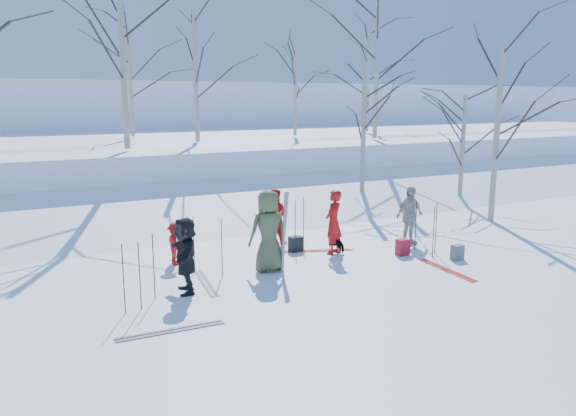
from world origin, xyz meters
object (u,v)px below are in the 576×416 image
skier_olive_center (268,231)px  backpack_grey (457,252)px  skier_redor_behind (274,217)px  backpack_dark (296,244)px  backpack_red (403,247)px  skier_red_north (333,222)px  skier_grey_west (185,255)px  dog (336,244)px  skier_red_seated (175,244)px  skier_cream_east (409,215)px

skier_olive_center → backpack_grey: (4.55, -1.42, -0.77)m
skier_redor_behind → backpack_dark: bearing=137.2°
skier_redor_behind → backpack_red: (2.39, -2.61, -0.56)m
skier_red_north → backpack_red: bearing=113.6°
backpack_grey → backpack_dark: (-3.18, 2.59, 0.01)m
skier_grey_west → dog: size_ratio=2.99×
skier_grey_west → backpack_dark: bearing=128.6°
backpack_grey → skier_olive_center: bearing=162.6°
skier_olive_center → skier_red_seated: skier_olive_center is taller
skier_red_seated → skier_grey_west: bearing=168.2°
skier_olive_center → skier_grey_west: skier_olive_center is taller
dog → backpack_dark: (-0.89, 0.56, -0.03)m
skier_red_seated → backpack_dark: size_ratio=2.61×
skier_red_north → skier_red_seated: 4.03m
skier_olive_center → skier_redor_behind: (1.24, 2.17, -0.19)m
skier_grey_west → backpack_red: size_ratio=3.80×
skier_red_seated → skier_grey_west: 2.09m
skier_redor_behind → skier_red_seated: skier_redor_behind is taller
backpack_grey → backpack_dark: 4.10m
skier_olive_center → backpack_grey: size_ratio=5.04×
skier_olive_center → backpack_red: skier_olive_center is taller
skier_grey_west → backpack_dark: size_ratio=3.99×
skier_olive_center → skier_redor_behind: bearing=-118.0°
skier_cream_east → backpack_grey: skier_cream_east is taller
skier_red_north → skier_cream_east: 2.36m
dog → skier_red_north: bearing=-3.2°
dog → backpack_grey: 3.06m
dog → backpack_red: size_ratio=1.27×
skier_redor_behind → skier_cream_east: skier_cream_east is taller
skier_olive_center → skier_cream_east: 4.50m
skier_redor_behind → backpack_dark: 1.16m
skier_redor_behind → dog: bearing=163.1°
backpack_red → backpack_grey: size_ratio=1.11×
skier_cream_east → skier_grey_west: 6.72m
skier_cream_east → dog: 2.32m
skier_olive_center → backpack_red: size_ratio=4.56×
skier_cream_east → skier_grey_west: bearing=-179.5°
skier_grey_west → skier_red_north: bearing=116.9°
backpack_red → skier_red_seated: bearing=160.2°
skier_red_seated → skier_grey_west: size_ratio=0.65×
skier_red_seated → backpack_grey: bearing=-115.6°
skier_red_north → skier_red_seated: (-3.91, 0.96, -0.31)m
skier_grey_west → dog: bearing=117.4°
skier_red_seated → skier_cream_east: size_ratio=0.64×
backpack_grey → skier_redor_behind: bearing=132.7°
skier_olive_center → backpack_red: 3.73m
skier_red_seated → dog: 4.14m
backpack_grey → backpack_dark: bearing=140.8°
skier_red_north → skier_olive_center: bearing=-18.7°
skier_cream_east → skier_red_seated: bearing=162.5°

